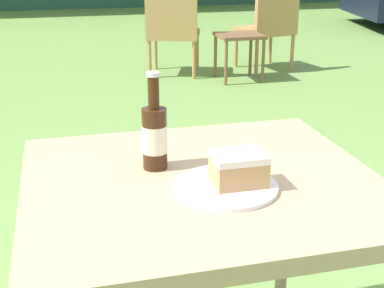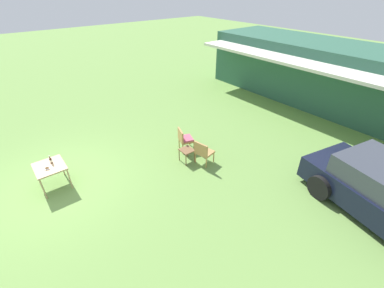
{
  "view_description": "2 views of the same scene",
  "coord_description": "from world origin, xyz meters",
  "px_view_note": "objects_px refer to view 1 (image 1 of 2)",
  "views": [
    {
      "loc": [
        -0.31,
        -1.12,
        1.23
      ],
      "look_at": [
        0.0,
        0.1,
        0.75
      ],
      "focal_mm": 50.0,
      "sensor_mm": 36.0,
      "label": 1
    },
    {
      "loc": [
        6.7,
        -0.39,
        4.9
      ],
      "look_at": [
        1.76,
        3.51,
        0.9
      ],
      "focal_mm": 24.0,
      "sensor_mm": 36.0,
      "label": 2
    }
  ],
  "objects_px": {
    "wicker_chair_cushioned": "(173,29)",
    "wicker_chair_plain": "(269,25)",
    "garden_side_table": "(239,41)",
    "cake_on_plate": "(233,176)",
    "patio_table": "(202,205)",
    "cola_bottle_near": "(155,135)"
  },
  "relations": [
    {
      "from": "wicker_chair_plain",
      "to": "garden_side_table",
      "type": "bearing_deg",
      "value": 25.01
    },
    {
      "from": "wicker_chair_cushioned",
      "to": "garden_side_table",
      "type": "distance_m",
      "value": 0.66
    },
    {
      "from": "wicker_chair_cushioned",
      "to": "wicker_chair_plain",
      "type": "xyz_separation_m",
      "value": [
        0.98,
        -0.02,
        0.0
      ]
    },
    {
      "from": "patio_table",
      "to": "cola_bottle_near",
      "type": "xyz_separation_m",
      "value": [
        -0.1,
        0.09,
        0.16
      ]
    },
    {
      "from": "wicker_chair_cushioned",
      "to": "wicker_chair_plain",
      "type": "bearing_deg",
      "value": -162.38
    },
    {
      "from": "cake_on_plate",
      "to": "cola_bottle_near",
      "type": "relative_size",
      "value": 0.99
    },
    {
      "from": "wicker_chair_cushioned",
      "to": "cake_on_plate",
      "type": "distance_m",
      "value": 4.12
    },
    {
      "from": "wicker_chair_plain",
      "to": "patio_table",
      "type": "height_order",
      "value": "wicker_chair_plain"
    },
    {
      "from": "cake_on_plate",
      "to": "wicker_chair_cushioned",
      "type": "bearing_deg",
      "value": 79.7
    },
    {
      "from": "garden_side_table",
      "to": "patio_table",
      "type": "bearing_deg",
      "value": -110.35
    },
    {
      "from": "wicker_chair_plain",
      "to": "cake_on_plate",
      "type": "height_order",
      "value": "wicker_chair_plain"
    },
    {
      "from": "patio_table",
      "to": "wicker_chair_plain",
      "type": "bearing_deg",
      "value": 65.87
    },
    {
      "from": "wicker_chair_plain",
      "to": "cola_bottle_near",
      "type": "distance_m",
      "value": 4.3
    },
    {
      "from": "wicker_chair_cushioned",
      "to": "cola_bottle_near",
      "type": "distance_m",
      "value": 4.0
    },
    {
      "from": "patio_table",
      "to": "cake_on_plate",
      "type": "height_order",
      "value": "cake_on_plate"
    },
    {
      "from": "cake_on_plate",
      "to": "garden_side_table",
      "type": "bearing_deg",
      "value": 70.74
    },
    {
      "from": "cake_on_plate",
      "to": "cola_bottle_near",
      "type": "height_order",
      "value": "cola_bottle_near"
    },
    {
      "from": "cake_on_plate",
      "to": "wicker_chair_plain",
      "type": "bearing_deg",
      "value": 66.88
    },
    {
      "from": "patio_table",
      "to": "cake_on_plate",
      "type": "distance_m",
      "value": 0.13
    },
    {
      "from": "wicker_chair_cushioned",
      "to": "wicker_chair_plain",
      "type": "height_order",
      "value": "same"
    },
    {
      "from": "wicker_chair_cushioned",
      "to": "patio_table",
      "type": "distance_m",
      "value": 4.05
    },
    {
      "from": "garden_side_table",
      "to": "cake_on_plate",
      "type": "xyz_separation_m",
      "value": [
        -1.29,
        -3.7,
        0.36
      ]
    }
  ]
}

